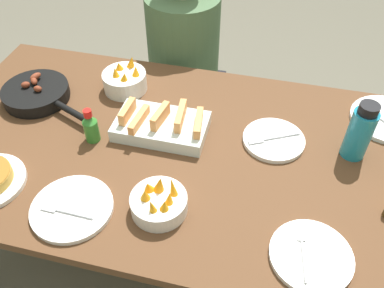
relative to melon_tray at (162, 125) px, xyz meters
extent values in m
plane|color=#666051|center=(0.13, -0.06, -0.74)|extent=(14.00, 14.00, 0.00)
cube|color=brown|center=(0.13, -0.06, -0.05)|extent=(1.86, 0.95, 0.03)
cylinder|color=brown|center=(-0.74, 0.35, -0.40)|extent=(0.07, 0.07, 0.67)
cube|color=silver|center=(0.00, 0.00, -0.01)|extent=(0.32, 0.19, 0.05)
cube|color=#F29E56|center=(-0.12, 0.00, 0.04)|extent=(0.03, 0.11, 0.05)
cube|color=#F29E56|center=(-0.07, -0.03, 0.03)|extent=(0.04, 0.13, 0.04)
cube|color=#F29E56|center=(0.00, 0.00, 0.04)|extent=(0.04, 0.11, 0.05)
cube|color=#F29E56|center=(0.06, 0.02, 0.04)|extent=(0.03, 0.13, 0.05)
cube|color=#F29E56|center=(0.13, 0.00, 0.03)|extent=(0.04, 0.13, 0.04)
cylinder|color=black|center=(-0.52, 0.06, -0.03)|extent=(0.25, 0.25, 0.01)
cylinder|color=black|center=(-0.52, 0.06, 0.00)|extent=(0.25, 0.25, 0.04)
cylinder|color=black|center=(-0.33, -0.01, 0.00)|extent=(0.16, 0.09, 0.02)
ellipsoid|color=brown|center=(-0.50, 0.05, 0.03)|extent=(0.03, 0.03, 0.03)
ellipsoid|color=brown|center=(-0.53, 0.09, 0.03)|extent=(0.05, 0.05, 0.03)
ellipsoid|color=brown|center=(-0.55, 0.06, 0.03)|extent=(0.04, 0.04, 0.03)
ellipsoid|color=brown|center=(-0.54, 0.11, 0.04)|extent=(0.04, 0.05, 0.03)
cylinder|color=white|center=(0.53, -0.38, -0.02)|extent=(0.22, 0.22, 0.02)
cylinder|color=silver|center=(0.51, -0.41, -0.01)|extent=(0.02, 0.12, 0.01)
cube|color=silver|center=(0.50, -0.32, -0.01)|extent=(0.03, 0.05, 0.00)
cylinder|color=white|center=(0.39, 0.05, -0.02)|extent=(0.21, 0.21, 0.02)
cylinder|color=silver|center=(0.41, 0.05, -0.01)|extent=(0.12, 0.07, 0.01)
cube|color=silver|center=(0.33, 0.01, -0.01)|extent=(0.06, 0.04, 0.00)
cube|color=silver|center=(0.71, 0.27, -0.01)|extent=(0.05, 0.05, 0.00)
cylinder|color=white|center=(-0.16, -0.39, -0.02)|extent=(0.24, 0.24, 0.02)
cylinder|color=silver|center=(-0.14, -0.41, -0.01)|extent=(0.12, 0.01, 0.01)
cube|color=silver|center=(-0.22, -0.41, -0.01)|extent=(0.05, 0.02, 0.00)
cylinder|color=white|center=(-0.21, 0.21, 0.00)|extent=(0.17, 0.17, 0.07)
cone|color=orange|center=(-0.16, 0.21, 0.06)|extent=(0.04, 0.04, 0.05)
cone|color=orange|center=(-0.20, 0.26, 0.06)|extent=(0.05, 0.05, 0.06)
cone|color=orange|center=(-0.24, 0.23, 0.05)|extent=(0.05, 0.05, 0.04)
cone|color=orange|center=(-0.24, 0.18, 0.06)|extent=(0.05, 0.05, 0.04)
cone|color=orange|center=(-0.19, 0.17, 0.05)|extent=(0.05, 0.05, 0.04)
cylinder|color=white|center=(0.09, -0.32, -0.01)|extent=(0.17, 0.17, 0.06)
cone|color=orange|center=(0.13, -0.33, 0.04)|extent=(0.03, 0.04, 0.05)
cone|color=orange|center=(0.12, -0.29, 0.05)|extent=(0.05, 0.05, 0.06)
cone|color=orange|center=(0.09, -0.29, 0.05)|extent=(0.05, 0.04, 0.06)
cone|color=orange|center=(0.05, -0.30, 0.04)|extent=(0.05, 0.05, 0.04)
cone|color=orange|center=(0.06, -0.34, 0.04)|extent=(0.05, 0.05, 0.05)
cone|color=orange|center=(0.09, -0.37, 0.04)|extent=(0.03, 0.03, 0.05)
cone|color=orange|center=(0.12, -0.36, 0.04)|extent=(0.05, 0.05, 0.04)
cylinder|color=teal|center=(0.65, 0.05, 0.06)|extent=(0.08, 0.08, 0.18)
cylinder|color=black|center=(0.65, 0.05, 0.16)|extent=(0.06, 0.06, 0.03)
cylinder|color=#337F2D|center=(-0.22, -0.09, 0.01)|extent=(0.05, 0.05, 0.08)
cone|color=#337F2D|center=(-0.22, -0.09, 0.06)|extent=(0.05, 0.05, 0.02)
cylinder|color=red|center=(-0.22, -0.09, 0.08)|extent=(0.03, 0.03, 0.03)
cube|color=black|center=(-0.09, 0.62, -0.52)|extent=(0.37, 0.37, 0.44)
cylinder|color=#476642|center=(-0.09, 0.62, -0.06)|extent=(0.34, 0.34, 0.48)
camera|label=1|loc=(0.36, -1.00, 0.95)|focal=38.00mm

